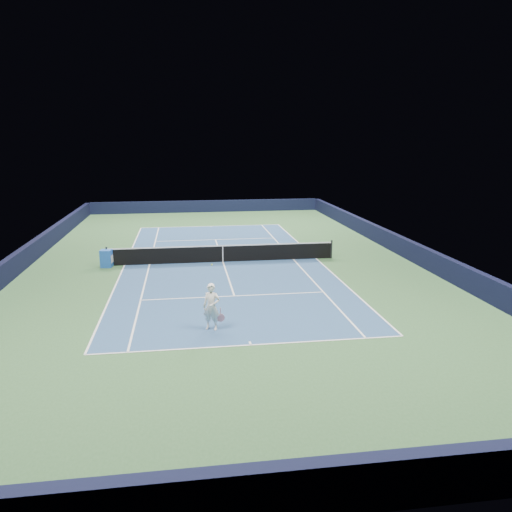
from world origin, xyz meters
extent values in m
plane|color=#315830|center=(0.00, 0.00, 0.00)|extent=(40.00, 40.00, 0.00)
cube|color=black|center=(0.00, 19.82, 0.55)|extent=(22.00, 0.35, 1.10)
cube|color=black|center=(0.00, -19.82, 0.55)|extent=(22.00, 0.35, 1.10)
cube|color=black|center=(10.82, 0.00, 0.55)|extent=(0.35, 40.00, 1.10)
cube|color=black|center=(-10.82, 0.00, 0.55)|extent=(0.35, 40.00, 1.10)
cube|color=navy|center=(0.00, 0.00, 0.00)|extent=(10.97, 23.77, 0.01)
cube|color=white|center=(0.00, 11.88, 0.01)|extent=(10.97, 0.08, 0.00)
cube|color=white|center=(0.00, -11.88, 0.01)|extent=(10.97, 0.08, 0.00)
cube|color=white|center=(5.49, 0.00, 0.01)|extent=(0.08, 23.77, 0.00)
cube|color=white|center=(-5.49, 0.00, 0.01)|extent=(0.08, 23.77, 0.00)
cube|color=white|center=(4.12, 0.00, 0.01)|extent=(0.08, 23.77, 0.00)
cube|color=white|center=(-4.12, 0.00, 0.01)|extent=(0.08, 23.77, 0.00)
cube|color=white|center=(0.00, 6.40, 0.01)|extent=(8.23, 0.08, 0.00)
cube|color=white|center=(0.00, -6.40, 0.01)|extent=(8.23, 0.08, 0.00)
cube|color=white|center=(0.00, 0.00, 0.01)|extent=(0.08, 12.80, 0.00)
cube|color=white|center=(0.00, 11.73, 0.01)|extent=(0.08, 0.30, 0.00)
cube|color=white|center=(0.00, -11.73, 0.01)|extent=(0.08, 0.30, 0.00)
cylinder|color=black|center=(-6.40, 0.00, 0.54)|extent=(0.10, 0.10, 1.07)
cylinder|color=black|center=(6.40, 0.00, 0.54)|extent=(0.10, 0.10, 1.07)
cube|color=black|center=(0.00, 0.00, 0.46)|extent=(12.80, 0.03, 0.91)
cube|color=white|center=(0.00, 0.00, 0.94)|extent=(12.80, 0.04, 0.06)
cube|color=white|center=(0.00, 0.00, 0.46)|extent=(0.05, 0.04, 0.91)
cube|color=blue|center=(-6.40, -0.24, 0.48)|extent=(0.66, 0.61, 0.96)
cube|color=silver|center=(-6.11, -0.24, 0.45)|extent=(0.09, 0.42, 0.43)
imported|color=white|center=(-1.23, -10.24, 0.88)|extent=(0.75, 0.63, 1.76)
cylinder|color=pink|center=(-0.91, -10.29, 0.70)|extent=(0.03, 0.03, 0.29)
cylinder|color=black|center=(-0.91, -10.29, 0.46)|extent=(0.29, 0.02, 0.29)
cylinder|color=#C57F97|center=(-0.91, -10.29, 0.46)|extent=(0.31, 0.03, 0.31)
sphere|color=#BAD52D|center=(-1.13, -9.24, 2.22)|extent=(0.07, 0.07, 0.07)
camera|label=1|loc=(-2.12, -27.63, 6.92)|focal=35.00mm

